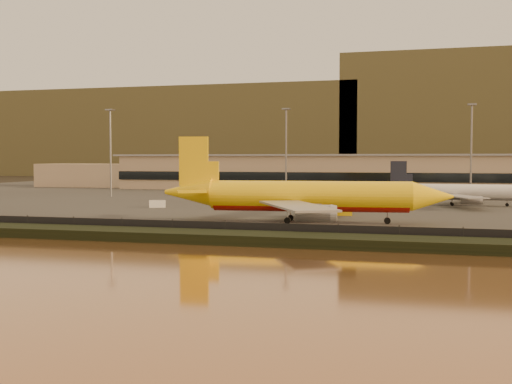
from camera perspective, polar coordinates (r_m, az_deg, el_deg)
ground at (r=103.68m, az=-1.58°, el=-3.27°), size 900.00×900.00×0.00m
embankment at (r=87.58m, az=-4.82°, el=-3.98°), size 320.00×7.00×1.40m
tarmac at (r=196.24m, az=6.49°, el=-0.30°), size 320.00×220.00×0.20m
perimeter_fence at (r=91.25m, az=-3.96°, el=-3.32°), size 300.00×0.05×2.20m
terminal_building at (r=228.59m, az=4.08°, el=1.72°), size 202.00×25.00×12.60m
apron_light_masts at (r=174.31m, az=10.40°, el=4.39°), size 152.20×12.20×25.40m
distant_hills at (r=441.99m, az=8.73°, el=5.57°), size 470.00×160.00×70.00m
dhl_cargo_jet at (r=111.34m, az=4.33°, el=-0.43°), size 50.24×48.94×15.00m
white_narrowbody_jet at (r=158.71m, az=17.74°, el=-0.03°), size 36.46×35.73×10.51m
gse_vehicle_yellow at (r=126.46m, az=7.59°, el=-1.65°), size 4.36×2.38×1.87m
gse_vehicle_white at (r=147.19m, az=-8.77°, el=-1.05°), size 4.02×3.04×1.65m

